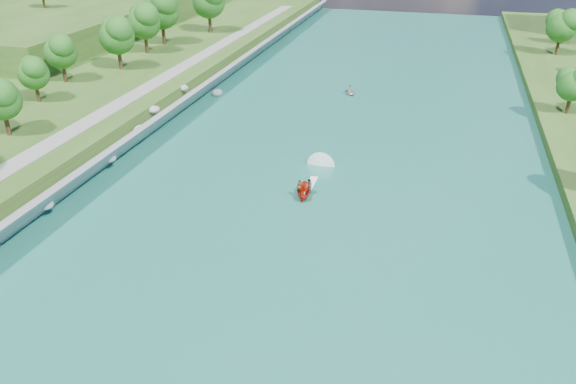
% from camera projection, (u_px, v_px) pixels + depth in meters
% --- Properties ---
extents(ground, '(260.00, 260.00, 0.00)m').
position_uv_depth(ground, '(276.00, 262.00, 52.43)').
color(ground, '#2D5119').
rests_on(ground, ground).
extents(river_water, '(55.00, 240.00, 0.10)m').
position_uv_depth(river_water, '(322.00, 173.00, 69.53)').
color(river_water, '#1A6559').
rests_on(river_water, ground).
extents(ridge_west, '(60.00, 120.00, 9.00)m').
position_uv_depth(ridge_west, '(84.00, 9.00, 151.42)').
color(ridge_west, '#2D5119').
rests_on(ridge_west, ground).
extents(riprap_bank, '(5.00, 236.00, 4.40)m').
position_uv_depth(riprap_bank, '(131.00, 141.00, 74.28)').
color(riprap_bank, slate).
rests_on(riprap_bank, ground).
extents(riverside_path, '(3.00, 200.00, 0.10)m').
position_uv_depth(riverside_path, '(88.00, 122.00, 75.69)').
color(riverside_path, gray).
rests_on(riverside_path, berm_west).
extents(motorboat, '(3.60, 18.70, 2.20)m').
position_uv_depth(motorboat, '(308.00, 185.00, 65.15)').
color(motorboat, '#B4210E').
rests_on(motorboat, river_water).
extents(raft, '(3.57, 4.03, 1.62)m').
position_uv_depth(raft, '(350.00, 92.00, 97.99)').
color(raft, gray).
rests_on(raft, river_water).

